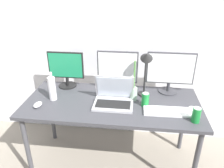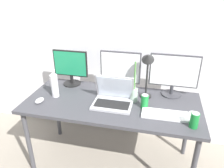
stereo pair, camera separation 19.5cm
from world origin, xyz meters
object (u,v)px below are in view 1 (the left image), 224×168
Objects in this scene: mouse_by_laptop at (38,105)px; soda_can_near_keyboard at (145,99)px; monitor_left at (66,69)px; laptop_silver at (114,97)px; soda_can_by_laptop at (196,115)px; keyboard_main at (168,112)px; desk_lamp at (146,66)px; bamboo_vase at (134,92)px; water_bottle at (52,87)px; work_desk at (112,107)px; monitor_center at (117,70)px; monitor_right at (170,71)px; mouse_by_keyboard at (192,109)px.

soda_can_near_keyboard reaches higher than mouse_by_laptop.
monitor_left reaches higher than laptop_silver.
monitor_left is 1.31m from soda_can_by_laptop.
monitor_left is 0.90× the size of keyboard_main.
bamboo_vase is at bearing -145.03° from desk_lamp.
soda_can_by_laptop is at bearing -29.51° from keyboard_main.
mouse_by_laptop is 0.20m from water_bottle.
work_desk is 0.38m from monitor_center.
monitor_right is (1.04, -0.01, 0.02)m from monitor_left.
water_bottle is at bearing -169.59° from mouse_by_keyboard.
work_desk is 15.78× the size of mouse_by_keyboard.
laptop_silver reaches higher than mouse_by_laptop.
work_desk is at bearing -156.69° from desk_lamp.
laptop_silver is (-0.52, -0.29, -0.16)m from monitor_right.
monitor_center is at bearing 153.74° from desk_lamp.
work_desk is 4.59× the size of laptop_silver.
bamboo_vase reaches higher than soda_can_by_laptop.
soda_can_near_keyboard is 0.33× the size of bamboo_vase.
mouse_by_laptop is at bearing 177.10° from soda_can_by_laptop.
laptop_silver is 0.68m from mouse_by_keyboard.
water_bottle is at bearing -173.85° from bamboo_vase.
monitor_center is at bearing 89.30° from laptop_silver.
mouse_by_laptop is 0.37× the size of water_bottle.
water_bottle reaches higher than soda_can_near_keyboard.
keyboard_main is at bearing -5.69° from water_bottle.
bamboo_vase is at bearing 149.71° from soda_can_by_laptop.
soda_can_near_keyboard and soda_can_by_laptop have the same top height.
monitor_center reaches higher than soda_can_near_keyboard.
water_bottle is 2.17× the size of soda_can_by_laptop.
work_desk is at bearing -173.61° from mouse_by_keyboard.
monitor_left reaches higher than work_desk.
monitor_right is 0.61m from laptop_silver.
keyboard_main is 1.07m from water_bottle.
monitor_left is at bearing 80.48° from water_bottle.
work_desk is 0.63m from monitor_left.
mouse_by_laptop is at bearing -121.94° from water_bottle.
mouse_by_keyboard is (0.68, -0.05, -0.04)m from laptop_silver.
water_bottle is (-1.05, 0.11, 0.12)m from keyboard_main.
desk_lamp is (0.85, 0.15, 0.20)m from water_bottle.
monitor_right is 0.41m from soda_can_near_keyboard.
monitor_center is 0.43m from soda_can_near_keyboard.
water_bottle is at bearing 179.08° from soda_can_near_keyboard.
bamboo_vase is (0.17, -0.20, -0.13)m from monitor_center.
laptop_silver is at bearing -153.24° from bamboo_vase.
monitor_right is at bearing -0.33° from monitor_left.
work_desk is 0.71m from mouse_by_keyboard.
work_desk is at bearing -27.75° from monitor_left.
water_bottle reaches higher than keyboard_main.
mouse_by_keyboard is (0.68, -0.34, -0.19)m from monitor_center.
bamboo_vase is at bearing 177.64° from mouse_by_keyboard.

